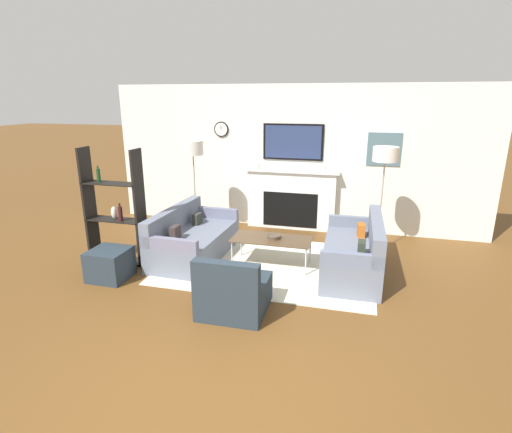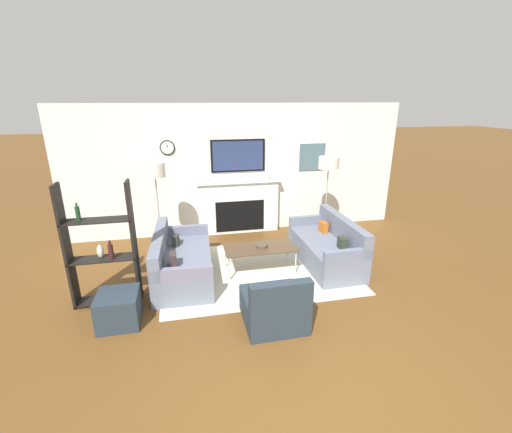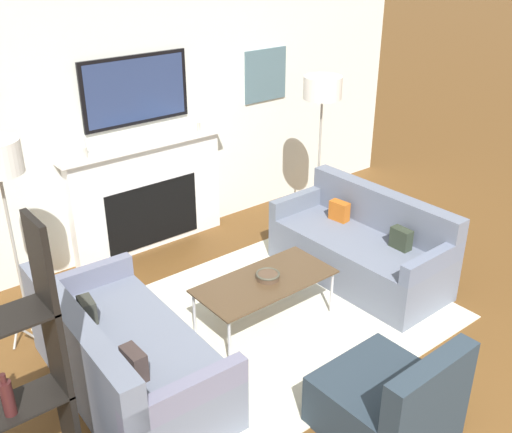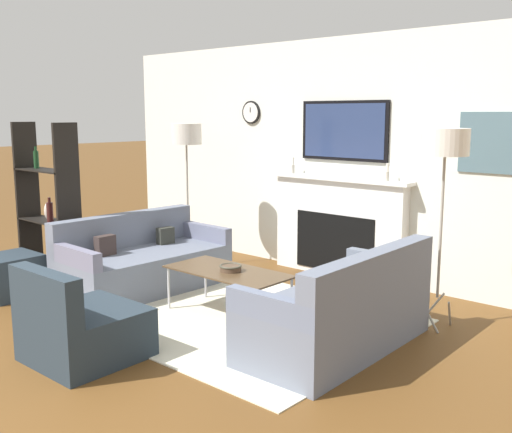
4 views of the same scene
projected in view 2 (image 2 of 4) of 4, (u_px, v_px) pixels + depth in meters
ground_plane at (317, 403)px, 3.30m from camera, size 60.00×60.00×0.00m
fireplace_wall at (238, 177)px, 7.24m from camera, size 7.16×0.28×2.70m
area_rug at (257, 270)px, 5.85m from camera, size 3.13×2.28×0.01m
couch_left at (181, 263)px, 5.52m from camera, size 0.93×1.78×0.78m
couch_right at (327, 248)px, 6.00m from camera, size 0.81×1.73×0.83m
armchair at (274, 307)px, 4.38m from camera, size 0.77×0.79×0.75m
coffee_table at (260, 249)px, 5.71m from camera, size 1.19×0.56×0.43m
decorative_bowl at (262, 245)px, 5.70m from camera, size 0.20×0.20×0.06m
floor_lamp_left at (155, 172)px, 5.93m from camera, size 0.36×0.36×1.74m
floor_lamp_right at (329, 164)px, 6.56m from camera, size 0.39×0.39×1.74m
shelf_unit at (102, 249)px, 4.69m from camera, size 0.91×0.28×1.76m
ottoman at (119, 309)px, 4.41m from camera, size 0.52×0.52×0.43m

